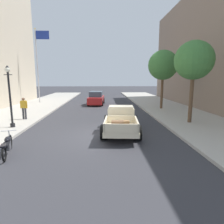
% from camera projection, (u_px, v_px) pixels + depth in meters
% --- Properties ---
extents(ground_plane, '(140.00, 140.00, 0.00)m').
position_uv_depth(ground_plane, '(97.00, 136.00, 10.65)').
color(ground_plane, '#333338').
extents(sidewalk_right, '(5.50, 64.00, 0.15)m').
position_uv_depth(sidewalk_right, '(222.00, 133.00, 11.00)').
color(sidewalk_right, '#ADA89E').
rests_on(sidewalk_right, ground).
extents(hotrod_truck_cream, '(2.48, 5.04, 1.58)m').
position_uv_depth(hotrod_truck_cream, '(121.00, 120.00, 11.47)').
color(hotrod_truck_cream, beige).
rests_on(hotrod_truck_cream, ground).
extents(motorcycle_parked, '(0.81, 2.05, 0.93)m').
position_uv_depth(motorcycle_parked, '(7.00, 145.00, 8.00)').
color(motorcycle_parked, black).
rests_on(motorcycle_parked, ground).
extents(car_background_red, '(2.10, 4.41, 1.65)m').
position_uv_depth(car_background_red, '(96.00, 98.00, 23.46)').
color(car_background_red, '#AD1E1E').
rests_on(car_background_red, ground).
extents(pedestrian_sidewalk_left, '(0.53, 0.22, 1.65)m').
position_uv_depth(pedestrian_sidewalk_left, '(24.00, 107.00, 14.28)').
color(pedestrian_sidewalk_left, '#333338').
rests_on(pedestrian_sidewalk_left, sidewalk_left).
extents(street_lamp_near, '(0.50, 0.32, 3.85)m').
position_uv_depth(street_lamp_near, '(10.00, 92.00, 11.70)').
color(street_lamp_near, black).
rests_on(street_lamp_near, sidewalk_left).
extents(flagpole, '(1.74, 0.16, 9.16)m').
position_uv_depth(flagpole, '(39.00, 58.00, 23.67)').
color(flagpole, '#B2B2B7').
rests_on(flagpole, sidewalk_left).
extents(street_tree_nearest, '(2.61, 2.61, 5.58)m').
position_uv_depth(street_tree_nearest, '(194.00, 61.00, 12.71)').
color(street_tree_nearest, brown).
rests_on(street_tree_nearest, sidewalk_right).
extents(street_tree_second, '(2.96, 2.96, 5.87)m').
position_uv_depth(street_tree_second, '(163.00, 65.00, 18.92)').
color(street_tree_second, brown).
rests_on(street_tree_second, sidewalk_right).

